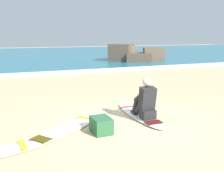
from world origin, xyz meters
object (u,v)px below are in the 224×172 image
object	(u,v)px
surfboard_spare_near	(68,128)
surfboard_main	(139,115)
beach_bag	(101,125)
surfer_seated	(145,102)

from	to	relation	value
surfboard_spare_near	surfboard_main	bearing A→B (deg)	8.35
surfboard_main	beach_bag	xyz separation A→B (m)	(-1.24, -0.69, 0.12)
surfboard_main	surfboard_spare_near	bearing A→B (deg)	-171.65
surfboard_main	surfer_seated	distance (m)	0.51
surfer_seated	surfboard_spare_near	xyz separation A→B (m)	(-1.83, 0.04, -0.40)
beach_bag	surfboard_main	bearing A→B (deg)	29.04
surfboard_spare_near	surfer_seated	bearing A→B (deg)	-1.38
beach_bag	surfboard_spare_near	bearing A→B (deg)	145.02
surfer_seated	beach_bag	distance (m)	1.32
surfboard_main	beach_bag	world-z (taller)	beach_bag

